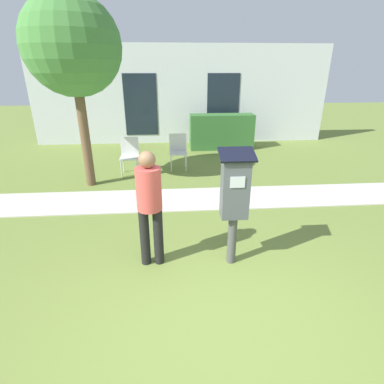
# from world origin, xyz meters

# --- Properties ---
(ground_plane) EXTENTS (40.00, 40.00, 0.00)m
(ground_plane) POSITION_xyz_m (0.00, 0.00, 0.00)
(ground_plane) COLOR olive
(sidewalk) EXTENTS (12.00, 1.10, 0.02)m
(sidewalk) POSITION_xyz_m (0.00, 3.27, 0.01)
(sidewalk) COLOR beige
(sidewalk) RESTS_ON ground
(building_facade) EXTENTS (10.00, 0.26, 3.20)m
(building_facade) POSITION_xyz_m (0.00, 8.36, 1.60)
(building_facade) COLOR silver
(building_facade) RESTS_ON ground
(parking_meter) EXTENTS (0.44, 0.31, 1.59)m
(parking_meter) POSITION_xyz_m (0.32, 1.13, 1.02)
(parking_meter) COLOR #4C4C4C
(parking_meter) RESTS_ON ground
(person_standing) EXTENTS (0.32, 0.32, 1.58)m
(person_standing) POSITION_xyz_m (-0.76, 1.19, 0.93)
(person_standing) COLOR black
(person_standing) RESTS_ON ground
(outdoor_chair_left) EXTENTS (0.44, 0.44, 0.90)m
(outdoor_chair_left) POSITION_xyz_m (-1.47, 5.01, 0.53)
(outdoor_chair_left) COLOR silver
(outdoor_chair_left) RESTS_ON ground
(outdoor_chair_middle) EXTENTS (0.44, 0.44, 0.90)m
(outdoor_chair_middle) POSITION_xyz_m (-0.26, 5.33, 0.53)
(outdoor_chair_middle) COLOR silver
(outdoor_chair_middle) RESTS_ON ground
(hedge_row) EXTENTS (2.03, 0.60, 1.10)m
(hedge_row) POSITION_xyz_m (1.22, 7.30, 0.55)
(hedge_row) COLOR #33662D
(hedge_row) RESTS_ON ground
(tree) EXTENTS (1.90, 1.90, 3.82)m
(tree) POSITION_xyz_m (-2.29, 4.28, 2.84)
(tree) COLOR brown
(tree) RESTS_ON ground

